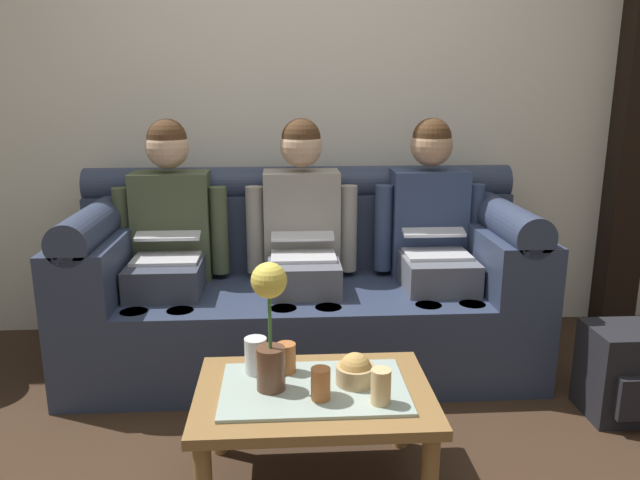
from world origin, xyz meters
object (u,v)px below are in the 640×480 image
Objects in this scene: snack_bowl at (355,371)px; person_right at (432,233)px; cup_far_center at (286,358)px; cup_far_left at (381,386)px; person_middle at (302,235)px; flower_vase at (270,322)px; cup_near_left at (321,384)px; cup_near_right at (256,356)px; backpack_right at (624,373)px; couch at (303,290)px; person_left at (169,237)px; coffee_table at (314,403)px.

person_right is at bearing 63.86° from snack_bowl.
cup_far_center is 0.92× the size of cup_far_left.
person_middle reaches higher than flower_vase.
cup_near_left is 0.83× the size of cup_near_right.
cup_near_left reaches higher than backpack_right.
person_right reaches higher than couch.
cup_far_left is at bearing -110.66° from person_right.
cup_near_left is 0.30m from cup_near_right.
cup_far_center is (0.56, -0.93, -0.22)m from person_left.
cup_near_left is (0.02, -1.14, -0.22)m from person_middle.
cup_near_right reaches higher than cup_near_left.
person_left is 11.52× the size of cup_far_center.
person_left is 1.30m from person_right.
person_middle is 10.57× the size of cup_far_left.
flower_vase is at bearing -64.39° from person_left.
person_middle reaches higher than couch.
person_middle is 2.77× the size of flower_vase.
cup_near_left is (0.16, -0.08, -0.19)m from flower_vase.
snack_bowl is 1.25× the size of cup_near_left.
couch is 1.82× the size of person_left.
cup_far_left is at bearing -38.92° from cup_far_center.
backpack_right is (1.48, 0.41, -0.43)m from flower_vase.
person_right is 1.32m from flower_vase.
person_middle is 0.98m from cup_near_right.
couch is at bearing 99.98° from cup_far_left.
person_left is 1.17m from flower_vase.
person_middle is at bearing 179.99° from person_right.
person_right is 3.11× the size of backpack_right.
cup_far_left reaches higher than backpack_right.
person_middle is at bearing 77.99° from cup_near_right.
coffee_table is 2.04× the size of backpack_right.
backpack_right is at bearing 15.35° from flower_vase.
person_left is at bearing 120.44° from cup_near_left.
person_middle reaches higher than snack_bowl.
couch is 19.28× the size of cup_far_left.
snack_bowl is 0.26m from cup_far_center.
person_left reaches higher than cup_far_center.
cup_near_right is (-0.06, 0.12, -0.18)m from flower_vase.
couch is 21.00× the size of cup_far_center.
cup_far_left is at bearing -18.49° from flower_vase.
person_middle is 1.00× the size of person_right.
snack_bowl is (0.14, 0.02, 0.10)m from coffee_table.
backpack_right is at bearing -25.98° from person_middle.
cup_near_left is at bearing -59.56° from person_left.
cup_near_left is at bearing 168.65° from cup_far_left.
flower_vase is at bearing -97.74° from person_middle.
cup_near_right reaches higher than coffee_table.
person_middle reaches higher than coffee_table.
snack_bowl is (0.14, -1.04, -0.23)m from person_middle.
couch is 0.94m from cup_far_center.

